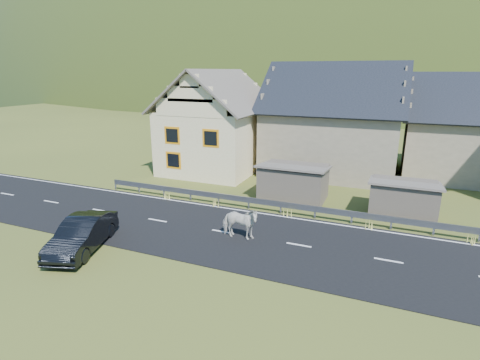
% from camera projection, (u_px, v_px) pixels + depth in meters
% --- Properties ---
extents(ground, '(160.00, 160.00, 0.00)m').
position_uv_depth(ground, '(299.00, 246.00, 17.83)').
color(ground, '#3A421B').
rests_on(ground, ground).
extents(road, '(60.00, 7.00, 0.04)m').
position_uv_depth(road, '(299.00, 245.00, 17.82)').
color(road, black).
rests_on(road, ground).
extents(lane_markings, '(60.00, 6.60, 0.01)m').
position_uv_depth(lane_markings, '(299.00, 245.00, 17.81)').
color(lane_markings, silver).
rests_on(lane_markings, road).
extents(guardrail, '(28.10, 0.09, 0.75)m').
position_uv_depth(guardrail, '(315.00, 209.00, 20.93)').
color(guardrail, '#93969B').
rests_on(guardrail, ground).
extents(shed_left, '(4.30, 3.30, 2.40)m').
position_uv_depth(shed_left, '(294.00, 183.00, 24.02)').
color(shed_left, '#61574A').
rests_on(shed_left, ground).
extents(shed_right, '(3.80, 2.90, 2.20)m').
position_uv_depth(shed_right, '(403.00, 199.00, 21.22)').
color(shed_right, '#61574A').
rests_on(shed_right, ground).
extents(house_cream, '(7.80, 9.80, 8.30)m').
position_uv_depth(house_cream, '(218.00, 117.00, 30.91)').
color(house_cream, '#F9E6B8').
rests_on(house_cream, ground).
extents(house_stone_a, '(10.80, 9.80, 8.90)m').
position_uv_depth(house_stone_a, '(334.00, 114.00, 30.19)').
color(house_stone_a, gray).
rests_on(house_stone_a, ground).
extents(house_stone_b, '(9.80, 8.80, 8.10)m').
position_uv_depth(house_stone_b, '(472.00, 123.00, 28.41)').
color(house_stone_b, gray).
rests_on(house_stone_b, ground).
extents(mountain, '(440.00, 280.00, 260.00)m').
position_uv_depth(mountain, '(397.00, 131.00, 181.25)').
color(mountain, '#1C3312').
rests_on(mountain, ground).
extents(conifer_patch, '(76.00, 50.00, 28.00)m').
position_uv_depth(conifer_patch, '(223.00, 77.00, 133.87)').
color(conifer_patch, black).
rests_on(conifer_patch, ground).
extents(horse, '(0.96, 1.99, 1.66)m').
position_uv_depth(horse, '(240.00, 223.00, 18.29)').
color(horse, silver).
rests_on(horse, road).
extents(car, '(2.89, 4.82, 1.50)m').
position_uv_depth(car, '(82.00, 234.00, 17.29)').
color(car, black).
rests_on(car, ground).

